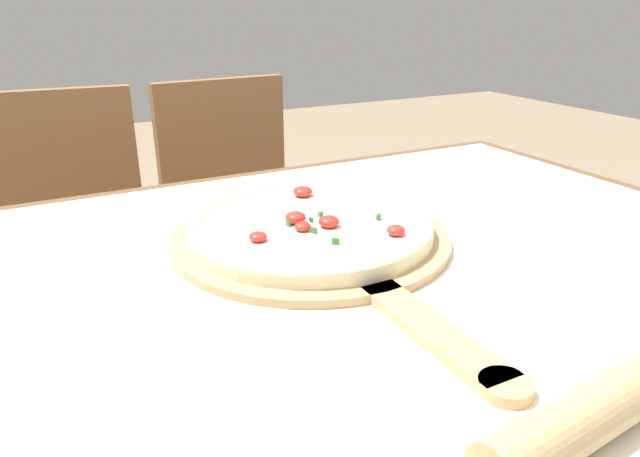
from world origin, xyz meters
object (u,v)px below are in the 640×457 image
at_px(pizza, 311,225).
at_px(chair_right, 239,215).
at_px(pizza_peel, 317,242).
at_px(rolling_pin, 638,385).
at_px(chair_left, 73,243).

xyz_separation_m(pizza, chair_right, (0.16, 0.78, -0.27)).
bearing_deg(pizza, pizza_peel, -90.17).
distance_m(rolling_pin, chair_right, 1.27).
height_order(rolling_pin, chair_right, chair_right).
relative_size(chair_left, chair_right, 1.00).
height_order(pizza_peel, chair_left, chair_left).
distance_m(pizza, chair_right, 0.84).
xyz_separation_m(rolling_pin, chair_right, (0.07, 1.24, -0.27)).
relative_size(pizza_peel, chair_left, 0.70).
bearing_deg(pizza, rolling_pin, -79.54).
bearing_deg(chair_right, pizza_peel, -105.02).
height_order(chair_left, chair_right, same).
distance_m(rolling_pin, chair_left, 1.32).
height_order(rolling_pin, chair_left, chair_left).
height_order(pizza, chair_left, chair_left).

